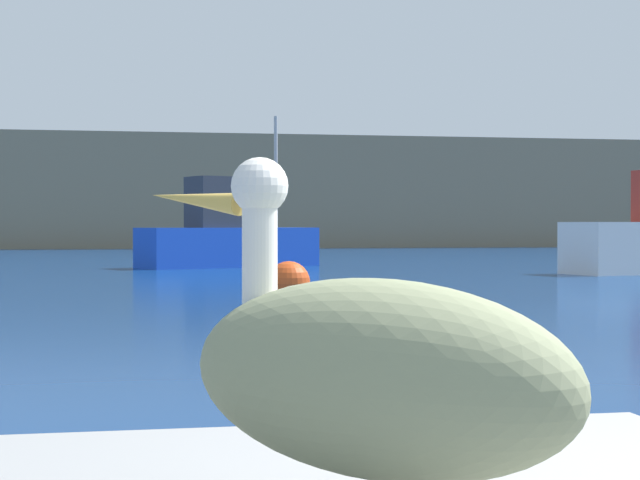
# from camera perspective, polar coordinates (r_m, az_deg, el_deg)

# --- Properties ---
(hillside_backdrop) EXTENTS (140.00, 16.55, 6.46)m
(hillside_backdrop) POSITION_cam_1_polar(r_m,az_deg,el_deg) (66.72, -9.12, 2.46)
(hillside_backdrop) COLOR #7F755B
(hillside_backdrop) RESTS_ON ground
(pelican) EXTENTS (1.04, 1.23, 0.90)m
(pelican) POSITION_cam_1_polar(r_m,az_deg,el_deg) (2.43, 2.73, -7.21)
(pelican) COLOR gray
(pelican) RESTS_ON pier_dock
(fishing_boat_blue) EXTENTS (5.99, 3.89, 4.85)m
(fishing_boat_blue) POSITION_cam_1_polar(r_m,az_deg,el_deg) (33.09, -5.04, 0.27)
(fishing_boat_blue) COLOR blue
(fishing_boat_blue) RESTS_ON ground
(mooring_buoy) EXTENTS (0.72, 0.72, 0.72)m
(mooring_buoy) POSITION_cam_1_polar(r_m,az_deg,el_deg) (17.47, -1.71, -2.34)
(mooring_buoy) COLOR #E54C19
(mooring_buoy) RESTS_ON ground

